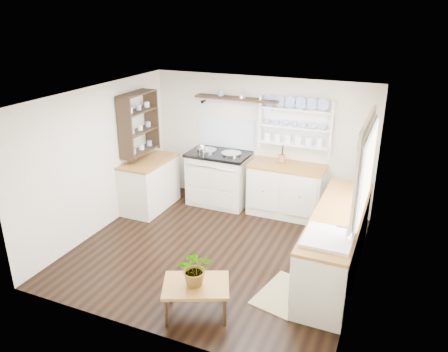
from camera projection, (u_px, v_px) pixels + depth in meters
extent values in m
cube|color=black|center=(216.00, 250.00, 6.51)|extent=(4.00, 3.80, 0.01)
cube|color=beige|center=(260.00, 142.00, 7.72)|extent=(4.00, 0.02, 2.30)
cube|color=beige|center=(364.00, 202.00, 5.36)|extent=(0.02, 3.80, 2.30)
cube|color=beige|center=(100.00, 160.00, 6.83)|extent=(0.02, 3.80, 2.30)
cube|color=white|center=(215.00, 96.00, 5.67)|extent=(4.00, 3.80, 0.01)
cube|color=white|center=(366.00, 171.00, 5.37)|extent=(0.04, 1.40, 1.00)
cube|color=white|center=(364.00, 171.00, 5.38)|extent=(0.02, 1.50, 1.10)
cube|color=#F3DDC3|center=(368.00, 125.00, 5.18)|extent=(0.04, 1.55, 0.18)
cube|color=beige|center=(219.00, 179.00, 7.93)|extent=(1.04, 0.68, 0.92)
cube|color=black|center=(219.00, 154.00, 7.75)|extent=(1.08, 0.72, 0.05)
cylinder|color=silver|center=(207.00, 150.00, 7.82)|extent=(0.35, 0.35, 0.03)
cylinder|color=silver|center=(231.00, 154.00, 7.65)|extent=(0.35, 0.35, 0.03)
cylinder|color=silver|center=(210.00, 168.00, 7.47)|extent=(0.94, 0.02, 0.02)
cube|color=silver|center=(286.00, 190.00, 7.50)|extent=(1.25, 0.60, 0.88)
cube|color=brown|center=(288.00, 166.00, 7.34)|extent=(1.27, 0.63, 0.04)
cube|color=silver|center=(336.00, 244.00, 5.81)|extent=(0.60, 2.40, 0.88)
cube|color=brown|center=(339.00, 214.00, 5.65)|extent=(0.62, 2.43, 0.04)
cube|color=white|center=(327.00, 247.00, 5.04)|extent=(0.55, 0.60, 0.28)
cylinder|color=silver|center=(346.00, 235.00, 4.89)|extent=(0.02, 0.02, 0.22)
cube|color=silver|center=(150.00, 184.00, 7.75)|extent=(0.60, 1.10, 0.88)
cube|color=brown|center=(148.00, 161.00, 7.59)|extent=(0.62, 1.13, 0.04)
cube|color=white|center=(297.00, 124.00, 7.32)|extent=(1.20, 0.03, 0.90)
cube|color=white|center=(296.00, 125.00, 7.24)|extent=(1.20, 0.22, 0.02)
cylinder|color=navy|center=(297.00, 109.00, 7.15)|extent=(0.20, 0.02, 0.20)
cube|color=black|center=(237.00, 98.00, 7.47)|extent=(1.50, 0.24, 0.04)
cone|color=black|center=(204.00, 101.00, 7.81)|extent=(0.06, 0.20, 0.06)
cone|color=black|center=(274.00, 107.00, 7.33)|extent=(0.06, 0.20, 0.06)
cube|color=black|center=(139.00, 123.00, 7.39)|extent=(0.28, 0.80, 1.05)
cylinder|color=brown|center=(281.00, 158.00, 7.42)|extent=(0.11, 0.11, 0.13)
cube|color=brown|center=(196.00, 285.00, 5.03)|extent=(0.91, 0.80, 0.04)
cylinder|color=black|center=(166.00, 313.00, 4.90)|extent=(0.04, 0.04, 0.37)
cylinder|color=black|center=(170.00, 289.00, 5.31)|extent=(0.04, 0.04, 0.37)
cylinder|color=black|center=(225.00, 312.00, 4.91)|extent=(0.04, 0.04, 0.37)
cylinder|color=black|center=(224.00, 289.00, 5.32)|extent=(0.04, 0.04, 0.37)
imported|color=#3F7233|center=(196.00, 268.00, 4.95)|extent=(0.49, 0.47, 0.43)
cube|color=olive|center=(284.00, 294.00, 5.51)|extent=(0.72, 0.95, 0.02)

